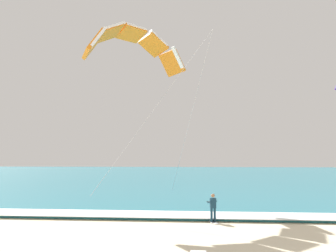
% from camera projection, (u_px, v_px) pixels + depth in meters
% --- Properties ---
extents(sea, '(200.00, 120.00, 0.20)m').
position_uv_depth(sea, '(222.00, 174.00, 80.57)').
color(sea, teal).
rests_on(sea, ground).
extents(surf_foam, '(200.00, 2.80, 0.04)m').
position_uv_depth(surf_foam, '(280.00, 216.00, 22.06)').
color(surf_foam, white).
rests_on(surf_foam, sea).
extents(surfboard, '(0.84, 1.47, 0.09)m').
position_uv_depth(surfboard, '(213.00, 222.00, 21.01)').
color(surfboard, white).
rests_on(surfboard, ground).
extents(kitesurfer, '(0.62, 0.62, 1.69)m').
position_uv_depth(kitesurfer, '(213.00, 206.00, 21.11)').
color(kitesurfer, '#143347').
rests_on(kitesurfer, ground).
extents(kite_primary, '(9.35, 8.68, 13.08)m').
position_uv_depth(kite_primary, '(134.00, 44.00, 28.18)').
color(kite_primary, orange).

